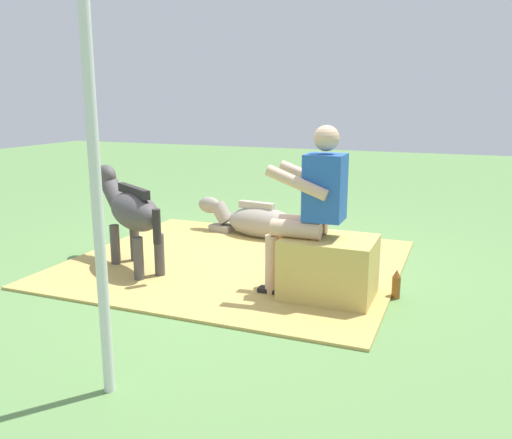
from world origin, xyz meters
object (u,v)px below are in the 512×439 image
(pony_lying, at_px, (255,221))
(tent_pole_left, at_px, (96,185))
(pony_standing, at_px, (131,210))
(hay_bale, at_px, (329,268))
(person_seated, at_px, (310,203))
(soda_bottle, at_px, (396,284))

(pony_lying, relative_size, tent_pole_left, 0.59)
(pony_standing, relative_size, pony_lying, 0.87)
(hay_bale, bearing_deg, pony_lying, -51.47)
(person_seated, height_order, pony_standing, person_seated)
(soda_bottle, bearing_deg, hay_bale, 22.29)
(person_seated, height_order, soda_bottle, person_seated)
(pony_standing, xyz_separation_m, pony_lying, (-0.63, -1.53, -0.38))
(soda_bottle, bearing_deg, pony_standing, 3.44)
(pony_standing, distance_m, tent_pole_left, 2.26)
(person_seated, bearing_deg, tent_pole_left, 71.11)
(pony_standing, bearing_deg, hay_bale, 178.07)
(pony_lying, bearing_deg, pony_standing, 67.61)
(soda_bottle, bearing_deg, person_seated, 17.16)
(hay_bale, bearing_deg, pony_standing, -1.93)
(pony_lying, bearing_deg, tent_pole_left, 98.12)
(person_seated, xyz_separation_m, pony_lying, (1.11, -1.60, -0.59))
(person_seated, bearing_deg, pony_standing, -2.11)
(person_seated, height_order, pony_lying, person_seated)
(soda_bottle, bearing_deg, tent_pole_left, 57.29)
(hay_bale, distance_m, pony_lying, 2.04)
(soda_bottle, distance_m, tent_pole_left, 2.62)
(person_seated, relative_size, pony_lying, 1.02)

